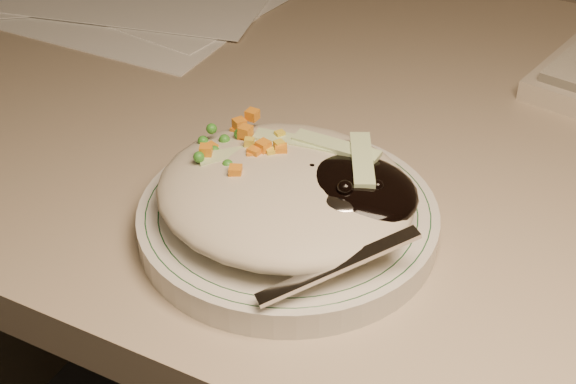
% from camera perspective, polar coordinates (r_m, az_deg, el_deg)
% --- Properties ---
extents(desk, '(1.40, 0.70, 0.74)m').
position_cam_1_polar(desk, '(0.87, 9.34, -6.85)').
color(desk, gray).
rests_on(desk, ground).
extents(plate, '(0.23, 0.23, 0.02)m').
position_cam_1_polar(plate, '(0.61, -0.00, -1.99)').
color(plate, silver).
rests_on(plate, desk).
extents(plate_rim, '(0.21, 0.21, 0.00)m').
position_cam_1_polar(plate_rim, '(0.60, -0.00, -1.23)').
color(plate_rim, '#144723').
rests_on(plate_rim, plate).
extents(meal, '(0.21, 0.19, 0.05)m').
position_cam_1_polar(meal, '(0.58, 0.34, 0.29)').
color(meal, '#BEB49A').
rests_on(meal, plate).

